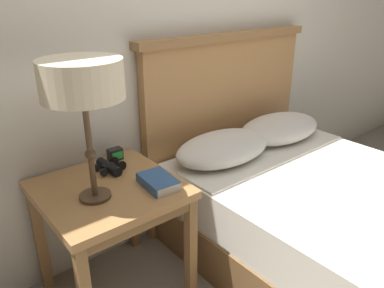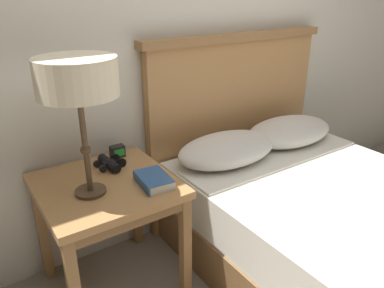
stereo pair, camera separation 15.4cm
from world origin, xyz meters
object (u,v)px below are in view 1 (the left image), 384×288
Objects in this scene: table_lamp at (82,83)px; alarm_clock at (115,154)px; bed at (347,227)px; nightstand at (110,202)px; book_on_nightstand at (158,182)px; binoculars_pair at (109,167)px.

alarm_clock is (0.24, 0.27, -0.45)m from table_lamp.
bed is 28.68× the size of alarm_clock.
nightstand is 1.04× the size of table_lamp.
nightstand is 0.24m from book_on_nightstand.
bed is at bearing -46.53° from alarm_clock.
alarm_clock is at bearing 133.47° from bed.
book_on_nightstand is at bearing -87.91° from alarm_clock.
alarm_clock reaches higher than book_on_nightstand.
nightstand is 0.29m from alarm_clock.
table_lamp is at bearing -131.95° from binoculars_pair.
binoculars_pair reaches higher than book_on_nightstand.
bed reaches higher than nightstand.
book_on_nightstand is (-0.79, 0.49, 0.32)m from bed.
table_lamp is 3.50× the size of binoculars_pair.
bed is 3.54× the size of table_lamp.
binoculars_pair is at bearing 48.05° from table_lamp.
bed is (0.96, -0.63, -0.22)m from nightstand.
book_on_nightstand is 1.21× the size of binoculars_pair.
book_on_nightstand is at bearing 148.14° from bed.
table_lamp reaches higher than book_on_nightstand.
nightstand is 0.29× the size of bed.
nightstand is at bearing -120.36° from binoculars_pair.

